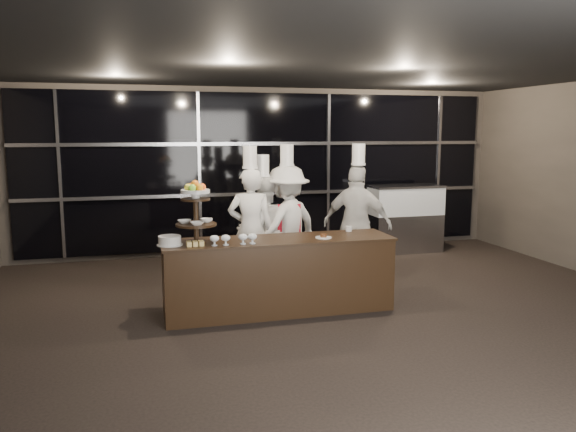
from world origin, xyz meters
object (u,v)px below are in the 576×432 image
object	(u,v)px
layer_cake	(170,241)
chef_b	(263,230)
buffet_counter	(279,275)
display_case	(405,215)
chef_a	(251,228)
display_stand	(196,208)
chef_c	(287,225)
chef_d	(357,223)

from	to	relation	value
layer_cake	chef_b	size ratio (longest dim) A/B	0.16
buffet_counter	display_case	distance (m)	4.19
layer_cake	chef_a	size ratio (longest dim) A/B	0.15
display_stand	layer_cake	world-z (taller)	display_stand
buffet_counter	chef_b	distance (m)	1.26
display_stand	chef_c	xyz separation A→B (m)	(1.43, 1.20, -0.46)
chef_b	chef_d	size ratio (longest dim) A/B	0.93
display_case	chef_b	xyz separation A→B (m)	(-3.05, -1.58, 0.13)
display_case	chef_c	size ratio (longest dim) A/B	0.65
layer_cake	chef_a	world-z (taller)	chef_a
buffet_counter	display_stand	world-z (taller)	display_stand
chef_c	display_stand	bearing A→B (deg)	-139.90
chef_b	chef_d	world-z (taller)	chef_d
display_stand	display_case	xyz separation A→B (m)	(4.12, 2.79, -0.65)
display_case	layer_cake	bearing A→B (deg)	-147.37
chef_b	chef_c	bearing A→B (deg)	-1.01
chef_a	chef_d	bearing A→B (deg)	0.19
buffet_counter	chef_a	distance (m)	1.08
display_stand	chef_a	xyz separation A→B (m)	(0.85, 0.98, -0.45)
buffet_counter	chef_b	bearing A→B (deg)	86.68
display_stand	chef_c	distance (m)	1.92
display_stand	chef_c	world-z (taller)	chef_c
chef_c	chef_b	bearing A→B (deg)	178.99
layer_cake	display_case	world-z (taller)	display_case
layer_cake	display_case	xyz separation A→B (m)	(4.43, 2.84, -0.29)
chef_b	display_stand	bearing A→B (deg)	-131.55
layer_cake	display_stand	bearing A→B (deg)	9.08
display_stand	buffet_counter	bearing A→B (deg)	0.01
chef_b	chef_a	bearing A→B (deg)	-134.94
chef_a	display_stand	bearing A→B (deg)	-130.72
display_case	chef_d	xyz separation A→B (m)	(-1.68, -1.80, 0.20)
chef_a	chef_c	world-z (taller)	chef_c
display_stand	chef_b	size ratio (longest dim) A/B	0.39
chef_a	chef_b	bearing A→B (deg)	45.06
display_stand	chef_a	size ratio (longest dim) A/B	0.37
chef_b	chef_c	distance (m)	0.36
display_case	chef_a	size ratio (longest dim) A/B	0.66
display_case	chef_a	world-z (taller)	chef_a
chef_a	buffet_counter	bearing A→B (deg)	-81.20
layer_cake	chef_c	size ratio (longest dim) A/B	0.15
buffet_counter	display_stand	xyz separation A→B (m)	(-1.00, -0.00, 0.87)
chef_a	chef_d	xyz separation A→B (m)	(1.59, 0.01, -0.00)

